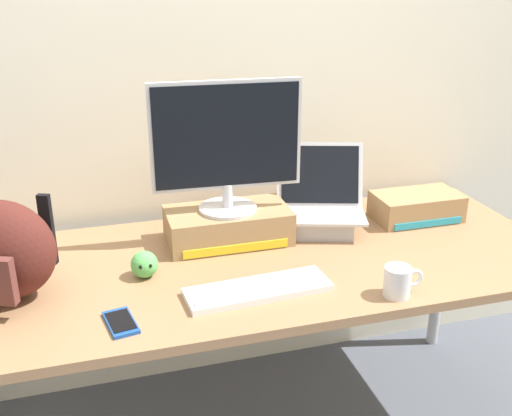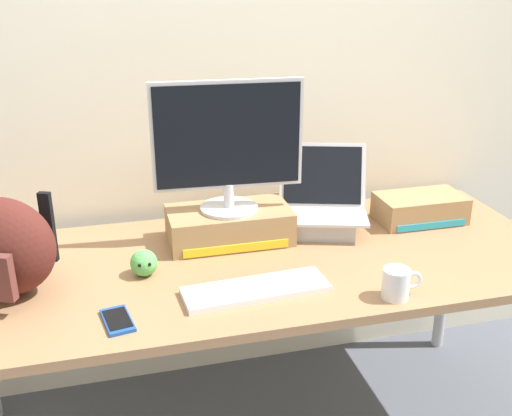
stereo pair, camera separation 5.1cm
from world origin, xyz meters
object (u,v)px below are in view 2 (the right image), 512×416
external_keyboard (256,289)px  plush_toy (144,263)px  messenger_backpack (1,248)px  cell_phone (118,320)px  toner_box_yellow (229,225)px  coffee_mug (397,283)px  open_laptop (322,214)px  desktop_monitor (228,145)px  toner_box_cyan (420,208)px

external_keyboard → plush_toy: bearing=144.3°
messenger_backpack → cell_phone: messenger_backpack is taller
external_keyboard → cell_phone: (-0.40, -0.06, -0.01)m
toner_box_yellow → external_keyboard: size_ratio=0.96×
messenger_backpack → plush_toy: bearing=23.8°
coffee_mug → plush_toy: size_ratio=1.45×
toner_box_yellow → coffee_mug: 0.63m
toner_box_yellow → external_keyboard: 0.38m
toner_box_yellow → open_laptop: size_ratio=1.15×
messenger_backpack → cell_phone: (0.30, -0.24, -0.14)m
desktop_monitor → coffee_mug: size_ratio=4.14×
plush_toy → toner_box_cyan: bearing=9.7°
external_keyboard → cell_phone: 0.41m
external_keyboard → coffee_mug: coffee_mug is taller
toner_box_yellow → messenger_backpack: bearing=-164.4°
plush_toy → toner_box_cyan: toner_box_cyan is taller
coffee_mug → cell_phone: 0.79m
coffee_mug → cell_phone: bearing=175.1°
coffee_mug → plush_toy: 0.76m
coffee_mug → toner_box_cyan: (0.34, 0.50, 0.00)m
messenger_backpack → plush_toy: (0.40, 0.01, -0.11)m
desktop_monitor → external_keyboard: 0.50m
desktop_monitor → messenger_backpack: bearing=-161.2°
desktop_monitor → messenger_backpack: (-0.71, -0.20, -0.20)m
open_laptop → toner_box_yellow: bearing=-162.1°
messenger_backpack → toner_box_yellow: bearing=37.6°
desktop_monitor → plush_toy: (-0.31, -0.18, -0.30)m
toner_box_yellow → external_keyboard: toner_box_yellow is taller
desktop_monitor → cell_phone: size_ratio=3.44×
open_laptop → coffee_mug: (0.04, -0.51, -0.02)m
cell_phone → toner_box_cyan: toner_box_cyan is taller
open_laptop → external_keyboard: 0.52m
coffee_mug → cell_phone: coffee_mug is taller
toner_box_yellow → toner_box_cyan: size_ratio=1.32×
open_laptop → coffee_mug: 0.51m
messenger_backpack → cell_phone: bearing=-16.4°
desktop_monitor → open_laptop: desktop_monitor is taller
coffee_mug → plush_toy: coffee_mug is taller
external_keyboard → cell_phone: size_ratio=2.99×
desktop_monitor → external_keyboard: bearing=-87.0°
toner_box_yellow → coffee_mug: bearing=-52.7°
plush_toy → toner_box_cyan: (1.04, 0.18, 0.01)m
toner_box_yellow → messenger_backpack: (-0.71, -0.20, 0.09)m
open_laptop → messenger_backpack: 1.07m
open_laptop → toner_box_cyan: 0.38m
desktop_monitor → cell_phone: 0.68m
cell_phone → plush_toy: bearing=59.4°
toner_box_yellow → plush_toy: 0.36m
cell_phone → toner_box_cyan: 1.21m
desktop_monitor → plush_toy: bearing=-146.1°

